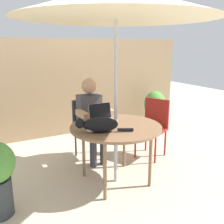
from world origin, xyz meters
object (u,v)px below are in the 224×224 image
at_px(patio_table, 116,130).
at_px(chair_occupied, 87,124).
at_px(person_seated, 91,116).
at_px(potted_plant_near_fence, 155,107).
at_px(patio_umbrella, 116,3).
at_px(cat, 98,125).
at_px(laptop, 102,116).
at_px(chair_empty, 154,123).

height_order(patio_table, chair_occupied, chair_occupied).
xyz_separation_m(patio_table, person_seated, (0.00, 0.74, 0.01)).
bearing_deg(potted_plant_near_fence, person_seated, -155.29).
bearing_deg(patio_umbrella, potted_plant_near_fence, 41.12).
relative_size(patio_table, person_seated, 0.91).
distance_m(patio_umbrella, cat, 1.35).
xyz_separation_m(patio_table, laptop, (-0.05, 0.28, 0.12)).
height_order(chair_empty, laptop, laptop).
bearing_deg(patio_table, laptop, 100.72).
relative_size(chair_occupied, cat, 1.47).
height_order(chair_empty, cat, cat).
relative_size(patio_table, potted_plant_near_fence, 1.43).
xyz_separation_m(patio_umbrella, person_seated, (0.00, 0.74, -1.44)).
height_order(chair_occupied, laptop, laptop).
relative_size(patio_table, patio_umbrella, 0.48).
bearing_deg(chair_occupied, cat, -105.93).
relative_size(chair_empty, laptop, 2.95).
bearing_deg(chair_occupied, person_seated, -90.00).
xyz_separation_m(chair_empty, person_seated, (-0.92, 0.29, 0.17)).
xyz_separation_m(patio_table, chair_empty, (0.92, 0.45, -0.16)).
xyz_separation_m(chair_empty, laptop, (-0.97, -0.17, 0.28)).
bearing_deg(potted_plant_near_fence, patio_umbrella, -138.88).
xyz_separation_m(chair_occupied, potted_plant_near_fence, (1.79, 0.67, -0.08)).
xyz_separation_m(laptop, potted_plant_near_fence, (1.85, 1.28, -0.36)).
height_order(patio_umbrella, potted_plant_near_fence, patio_umbrella).
distance_m(cat, potted_plant_near_fence, 2.70).
distance_m(chair_occupied, cat, 1.09).
bearing_deg(cat, person_seated, 71.30).
distance_m(person_seated, cat, 0.91).
relative_size(chair_occupied, chair_empty, 1.00).
height_order(patio_umbrella, chair_empty, patio_umbrella).
bearing_deg(person_seated, cat, -108.70).
bearing_deg(chair_empty, cat, -155.19).
height_order(chair_occupied, cat, cat).
xyz_separation_m(patio_umbrella, laptop, (-0.05, 0.28, -1.33)).
height_order(laptop, cat, laptop).
bearing_deg(chair_occupied, patio_table, -90.00).
bearing_deg(patio_table, patio_umbrella, 0.00).
bearing_deg(cat, potted_plant_near_fence, 38.81).
height_order(patio_table, potted_plant_near_fence, potted_plant_near_fence).
bearing_deg(chair_empty, laptop, -170.16).
bearing_deg(patio_table, person_seated, 90.00).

